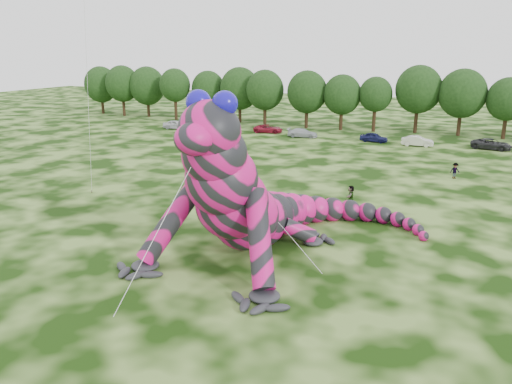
{
  "coord_description": "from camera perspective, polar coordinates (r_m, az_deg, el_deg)",
  "views": [
    {
      "loc": [
        14.72,
        -23.81,
        12.78
      ],
      "look_at": [
        2.83,
        4.38,
        4.0
      ],
      "focal_mm": 35.0,
      "sensor_mm": 36.0,
      "label": 1
    }
  ],
  "objects": [
    {
      "name": "tree_11",
      "position": [
        82.38,
        22.43,
        9.43
      ],
      "size": [
        7.01,
        6.31,
        10.07
      ],
      "primitive_type": null,
      "color": "black",
      "rests_on": "ground"
    },
    {
      "name": "car_3",
      "position": [
        75.89,
        5.34,
        6.74
      ],
      "size": [
        4.68,
        2.26,
        1.31
      ],
      "primitive_type": "imported",
      "rotation": [
        0.0,
        0.0,
        1.67
      ],
      "color": "#B0B4BA",
      "rests_on": "ground"
    },
    {
      "name": "tree_4",
      "position": [
        94.06,
        -5.47,
        10.9
      ],
      "size": [
        6.22,
        5.6,
        9.06
      ],
      "primitive_type": null,
      "color": "black",
      "rests_on": "ground"
    },
    {
      "name": "car_0",
      "position": [
        84.55,
        -9.16,
        7.61
      ],
      "size": [
        4.39,
        1.98,
        1.46
      ],
      "primitive_type": "imported",
      "rotation": [
        0.0,
        0.0,
        1.63
      ],
      "color": "silver",
      "rests_on": "ground"
    },
    {
      "name": "tree_10",
      "position": [
        83.06,
        17.99,
        10.04
      ],
      "size": [
        7.09,
        6.38,
        10.5
      ],
      "primitive_type": null,
      "color": "black",
      "rests_on": "ground"
    },
    {
      "name": "spectator_5",
      "position": [
        42.8,
        10.78,
        -0.42
      ],
      "size": [
        0.63,
        1.67,
        1.77
      ],
      "primitive_type": "imported",
      "rotation": [
        0.0,
        0.0,
        4.78
      ],
      "color": "gray",
      "rests_on": "ground"
    },
    {
      "name": "tree_3",
      "position": [
        95.66,
        -9.22,
        10.97
      ],
      "size": [
        5.81,
        5.23,
        9.44
      ],
      "primitive_type": null,
      "color": "black",
      "rests_on": "ground"
    },
    {
      "name": "tree_1",
      "position": [
        103.65,
        -14.99,
        11.12
      ],
      "size": [
        6.74,
        6.07,
        9.81
      ],
      "primitive_type": null,
      "color": "black",
      "rests_on": "ground"
    },
    {
      "name": "car_4",
      "position": [
        73.58,
        13.33,
        6.1
      ],
      "size": [
        4.1,
        2.13,
        1.33
      ],
      "primitive_type": "imported",
      "rotation": [
        0.0,
        0.0,
        1.42
      ],
      "color": "#151846",
      "rests_on": "ground"
    },
    {
      "name": "tree_6",
      "position": [
        87.1,
        1.03,
        10.71
      ],
      "size": [
        6.52,
        5.86,
        9.49
      ],
      "primitive_type": null,
      "color": "black",
      "rests_on": "ground"
    },
    {
      "name": "car_1",
      "position": [
        82.96,
        -6.59,
        7.48
      ],
      "size": [
        3.94,
        1.64,
        1.27
      ],
      "primitive_type": "imported",
      "rotation": [
        0.0,
        0.0,
        1.65
      ],
      "color": "black",
      "rests_on": "ground"
    },
    {
      "name": "ground",
      "position": [
        30.78,
        -8.15,
        -8.7
      ],
      "size": [
        240.0,
        240.0,
        0.0
      ],
      "primitive_type": "plane",
      "color": "#16330A",
      "rests_on": "ground"
    },
    {
      "name": "tree_9",
      "position": [
        82.73,
        13.44,
        9.72
      ],
      "size": [
        5.27,
        4.74,
        8.68
      ],
      "primitive_type": null,
      "color": "black",
      "rests_on": "ground"
    },
    {
      "name": "tree_0",
      "position": [
        108.45,
        -17.25,
        11.06
      ],
      "size": [
        6.91,
        6.22,
        9.51
      ],
      "primitive_type": null,
      "color": "black",
      "rests_on": "ground"
    },
    {
      "name": "spectator_4",
      "position": [
        66.88,
        -6.2,
        5.61
      ],
      "size": [
        0.95,
        0.9,
        1.63
      ],
      "primitive_type": "imported",
      "rotation": [
        0.0,
        0.0,
        3.82
      ],
      "color": "gray",
      "rests_on": "ground"
    },
    {
      "name": "tree_8",
      "position": [
        83.41,
        9.78,
        10.06
      ],
      "size": [
        6.14,
        5.53,
        8.94
      ],
      "primitive_type": null,
      "color": "black",
      "rests_on": "ground"
    },
    {
      "name": "car_6",
      "position": [
        73.17,
        25.31,
        4.97
      ],
      "size": [
        5.39,
        3.24,
        1.4
      ],
      "primitive_type": "imported",
      "rotation": [
        0.0,
        0.0,
        1.38
      ],
      "color": "#252628",
      "rests_on": "ground"
    },
    {
      "name": "tree_5",
      "position": [
        90.88,
        -1.87,
        11.02
      ],
      "size": [
        7.16,
        6.44,
        9.8
      ],
      "primitive_type": null,
      "color": "black",
      "rests_on": "ground"
    },
    {
      "name": "tree_12",
      "position": [
        82.15,
        26.75,
        8.53
      ],
      "size": [
        5.99,
        5.39,
        8.97
      ],
      "primitive_type": null,
      "color": "black",
      "rests_on": "ground"
    },
    {
      "name": "car_5",
      "position": [
        71.92,
        17.97,
        5.55
      ],
      "size": [
        4.27,
        1.6,
        1.39
      ],
      "primitive_type": "imported",
      "rotation": [
        0.0,
        0.0,
        1.6
      ],
      "color": "beige",
      "rests_on": "ground"
    },
    {
      "name": "car_2",
      "position": [
        79.73,
        1.41,
        7.25
      ],
      "size": [
        4.94,
        2.89,
        1.29
      ],
      "primitive_type": "imported",
      "rotation": [
        0.0,
        0.0,
        1.74
      ],
      "color": "maroon",
      "rests_on": "ground"
    },
    {
      "name": "tree_2",
      "position": [
        101.08,
        -12.29,
        11.13
      ],
      "size": [
        7.04,
        6.34,
        9.64
      ],
      "primitive_type": null,
      "color": "black",
      "rests_on": "ground"
    },
    {
      "name": "spectator_1",
      "position": [
        54.96,
        -1.49,
        3.4
      ],
      "size": [
        0.78,
        0.62,
        1.57
      ],
      "primitive_type": "imported",
      "rotation": [
        0.0,
        0.0,
        3.11
      ],
      "color": "gray",
      "rests_on": "ground"
    },
    {
      "name": "tree_7",
      "position": [
        84.73,
        5.84,
        10.48
      ],
      "size": [
        6.68,
        6.01,
        9.48
      ],
      "primitive_type": null,
      "color": "black",
      "rests_on": "ground"
    },
    {
      "name": "spectator_2",
      "position": [
        54.91,
        21.79,
        2.28
      ],
      "size": [
        1.23,
        1.09,
        1.65
      ],
      "primitive_type": "imported",
      "rotation": [
        0.0,
        0.0,
        0.56
      ],
      "color": "gray",
      "rests_on": "ground"
    },
    {
      "name": "inflatable_gecko",
      "position": [
        32.53,
        0.06,
        2.82
      ],
      "size": [
        20.04,
        23.08,
        10.72
      ],
      "primitive_type": null,
      "rotation": [
        0.0,
        0.0,
        -0.1
      ],
      "color": "#CA106F",
      "rests_on": "ground"
    },
    {
      "name": "flying_kite",
      "position": [
        43.25,
        -19.03,
        19.38
      ],
      "size": [
        4.1,
        3.04,
        18.08
      ],
      "color": "red",
      "rests_on": "ground"
    }
  ]
}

